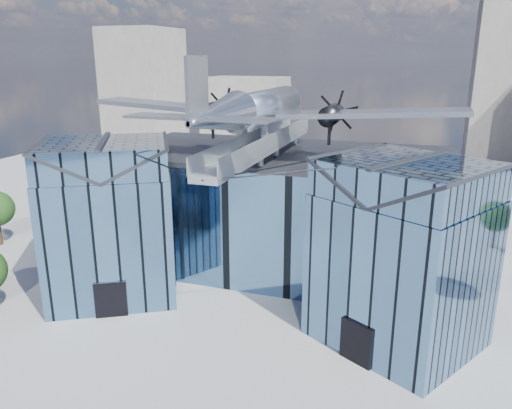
% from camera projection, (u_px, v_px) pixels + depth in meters
% --- Properties ---
extents(ground_plane, '(120.00, 120.00, 0.00)m').
position_uv_depth(ground_plane, '(247.00, 306.00, 36.54)').
color(ground_plane, gray).
extents(museum, '(32.88, 24.50, 17.60)m').
position_uv_depth(museum, '(271.00, 211.00, 40.24)').
color(museum, teal).
rests_on(museum, ground).
extents(bg_towers, '(77.00, 24.50, 26.00)m').
position_uv_depth(bg_towers, '(363.00, 106.00, 79.04)').
color(bg_towers, gray).
rests_on(bg_towers, ground).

